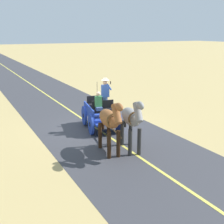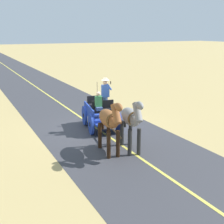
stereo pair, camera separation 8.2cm
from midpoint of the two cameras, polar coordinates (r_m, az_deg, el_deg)
The scene contains 6 objects.
ground_plane at distance 14.76m, azimuth -3.51°, elevation -2.89°, with size 200.00×200.00×0.00m, color tan.
road_surface at distance 14.76m, azimuth -3.51°, elevation -2.87°, with size 5.66×160.00×0.01m, color #38383D.
road_centre_stripe at distance 14.76m, azimuth -3.51°, elevation -2.85°, with size 0.12×160.00×0.00m, color #DBCC4C.
horse_drawn_carriage at distance 14.29m, azimuth -2.27°, elevation -0.06°, with size 1.85×4.51×2.50m.
horse_near_side at distance 11.49m, azimuth 3.54°, elevation -1.27°, with size 0.91×2.15×2.21m.
horse_off_side at distance 11.23m, azimuth -0.63°, elevation -1.63°, with size 0.76×2.15×2.21m.
Camera 1 is at (5.69, 12.82, 4.58)m, focal length 47.92 mm.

